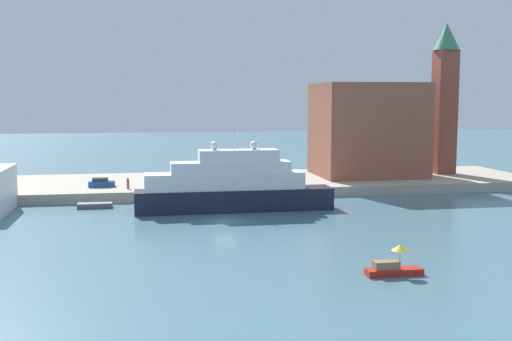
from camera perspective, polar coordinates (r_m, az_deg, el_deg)
ground at (r=74.76m, az=-2.91°, el=-4.71°), size 400.00×400.00×0.00m
quay_dock at (r=101.83m, az=-4.91°, el=-1.27°), size 110.00×23.46×1.47m
large_yacht at (r=81.63m, az=-2.24°, el=-1.46°), size 25.86×4.24×10.95m
small_motorboat at (r=53.73m, az=12.42°, el=-8.51°), size 4.79×1.44×2.59m
work_barge at (r=86.67m, az=-14.50°, el=-3.11°), size 4.56×1.68×0.68m
harbor_building at (r=108.64m, az=10.15°, el=3.71°), size 17.33×14.41×15.76m
bell_tower at (r=114.47m, az=16.85°, el=6.85°), size 4.54×4.54×26.10m
parked_car at (r=96.30m, az=-13.93°, el=-1.11°), size 3.84×1.79×1.35m
person_figure at (r=93.26m, az=-11.61°, el=-1.17°), size 0.36×0.36×1.69m
mooring_bollard at (r=92.21m, az=-0.26°, el=-1.34°), size 0.37×0.37×0.86m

